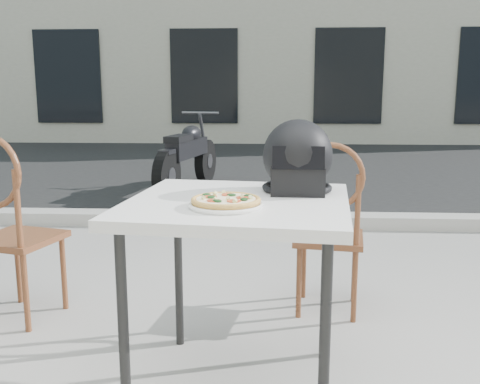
# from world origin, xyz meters

# --- Properties ---
(street_asphalt) EXTENTS (30.00, 8.00, 0.00)m
(street_asphalt) POSITION_xyz_m (0.00, 7.00, 0.00)
(street_asphalt) COLOR black
(street_asphalt) RESTS_ON ground
(curb) EXTENTS (30.00, 0.25, 0.12)m
(curb) POSITION_xyz_m (0.00, 3.00, 0.06)
(curb) COLOR #A6A39C
(curb) RESTS_ON ground
(building_across) EXTENTS (16.00, 6.06, 7.00)m
(building_across) POSITION_xyz_m (-0.00, 13.99, 3.50)
(building_across) COLOR beige
(building_across) RESTS_ON ground
(cafe_table_main) EXTENTS (0.97, 0.97, 0.83)m
(cafe_table_main) POSITION_xyz_m (-0.25, 0.17, 0.76)
(cafe_table_main) COLOR silver
(cafe_table_main) RESTS_ON ground
(plate) EXTENTS (0.29, 0.29, 0.02)m
(plate) POSITION_xyz_m (-0.29, 0.02, 0.84)
(plate) COLOR white
(plate) RESTS_ON cafe_table_main
(pizza) EXTENTS (0.27, 0.27, 0.03)m
(pizza) POSITION_xyz_m (-0.29, 0.02, 0.86)
(pizza) COLOR gold
(pizza) RESTS_ON plate
(helmet) EXTENTS (0.31, 0.32, 0.31)m
(helmet) POSITION_xyz_m (-0.00, 0.36, 0.97)
(helmet) COLOR black
(helmet) RESTS_ON cafe_table_main
(cafe_chair_main) EXTENTS (0.43, 0.43, 1.00)m
(cafe_chair_main) POSITION_xyz_m (0.21, 0.99, 0.55)
(cafe_chair_main) COLOR brown
(cafe_chair_main) RESTS_ON ground
(cafe_chair_side) EXTENTS (0.49, 0.49, 1.05)m
(cafe_chair_side) POSITION_xyz_m (-1.53, 0.79, 0.59)
(cafe_chair_side) COLOR brown
(cafe_chair_side) RESTS_ON ground
(motorcycle) EXTENTS (0.62, 1.97, 0.99)m
(motorcycle) POSITION_xyz_m (-1.16, 4.78, 0.44)
(motorcycle) COLOR black
(motorcycle) RESTS_ON street_asphalt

